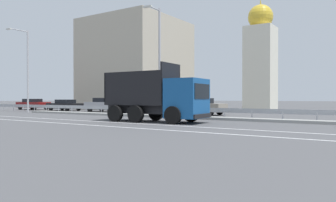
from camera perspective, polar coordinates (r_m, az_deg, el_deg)
ground_plane at (r=21.97m, az=-1.90°, el=-3.40°), size 320.00×320.00×0.00m
lane_strip_0 at (r=19.29m, az=-5.49°, el=-3.94°), size 64.19×0.16×0.01m
lane_strip_1 at (r=17.60m, az=-10.16°, el=-4.37°), size 64.19×0.16×0.01m
median_island at (r=24.43m, az=2.16°, el=-2.80°), size 35.30×1.10×0.18m
median_guardrail at (r=25.29m, az=3.38°, el=-1.60°), size 64.19×0.09×0.78m
dump_truck at (r=20.20m, az=-0.22°, el=0.08°), size 6.72×2.96×3.64m
median_road_sign at (r=26.75m, az=-5.31°, el=0.11°), size 0.81×0.16×2.44m
street_lamp_0 at (r=37.85m, az=-23.46°, el=5.53°), size 0.71×2.36×8.69m
street_lamp_1 at (r=25.37m, az=-1.64°, el=7.62°), size 0.71×1.83×8.40m
parked_car_0 at (r=45.51m, az=-22.47°, el=-0.50°), size 4.85×1.93×1.41m
parked_car_1 at (r=40.96m, az=-17.53°, el=-0.65°), size 4.77×1.89×1.33m
parked_car_2 at (r=36.25m, az=-10.85°, el=-0.64°), size 4.68×2.19×1.52m
parked_car_3 at (r=32.62m, az=-4.59°, el=-0.92°), size 4.73×2.14×1.36m
parked_car_4 at (r=29.32m, az=5.94°, el=-0.94°), size 4.23×2.04×1.49m
background_building_0 at (r=46.54m, az=-5.54°, el=6.19°), size 11.85×12.25×12.23m
church_tower at (r=44.91m, az=15.79°, el=7.17°), size 3.60×3.60×14.63m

